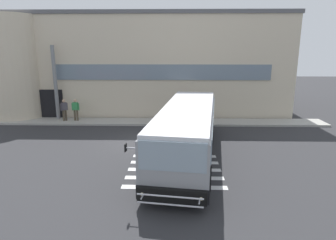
# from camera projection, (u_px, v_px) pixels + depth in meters

# --- Properties ---
(ground_plane) EXTENTS (80.00, 90.00, 0.02)m
(ground_plane) POSITION_uv_depth(u_px,v_px,m) (142.00, 142.00, 17.86)
(ground_plane) COLOR #2B2B2D
(ground_plane) RESTS_ON ground
(bay_paint_stripes) EXTENTS (4.40, 3.96, 0.01)m
(bay_paint_stripes) POSITION_uv_depth(u_px,v_px,m) (174.00, 170.00, 13.74)
(bay_paint_stripes) COLOR silver
(bay_paint_stripes) RESTS_ON ground
(terminal_building) EXTENTS (24.74, 13.80, 8.46)m
(terminal_building) POSITION_uv_depth(u_px,v_px,m) (147.00, 63.00, 28.18)
(terminal_building) COLOR beige
(terminal_building) RESTS_ON ground
(boarding_curb) EXTENTS (26.94, 2.00, 0.15)m
(boarding_curb) POSITION_uv_depth(u_px,v_px,m) (149.00, 122.00, 22.51)
(boarding_curb) COLOR #9E9B93
(boarding_curb) RESTS_ON ground
(entry_support_column) EXTENTS (0.28, 0.28, 5.72)m
(entry_support_column) POSITION_uv_depth(u_px,v_px,m) (55.00, 83.00, 22.56)
(entry_support_column) COLOR slate
(entry_support_column) RESTS_ON boarding_curb
(bus_main_foreground) EXTENTS (4.48, 11.62, 2.70)m
(bus_main_foreground) POSITION_uv_depth(u_px,v_px,m) (187.00, 132.00, 15.12)
(bus_main_foreground) COLOR gray
(bus_main_foreground) RESTS_ON ground
(passenger_near_column) EXTENTS (0.43, 0.46, 1.68)m
(passenger_near_column) POSITION_uv_depth(u_px,v_px,m) (64.00, 109.00, 22.31)
(passenger_near_column) COLOR #4C4233
(passenger_near_column) RESTS_ON boarding_curb
(passenger_by_doorway) EXTENTS (0.59, 0.24, 1.68)m
(passenger_by_doorway) POSITION_uv_depth(u_px,v_px,m) (76.00, 109.00, 22.39)
(passenger_by_doorway) COLOR #4C4233
(passenger_by_doorway) RESTS_ON boarding_curb
(safety_bollard_yellow) EXTENTS (0.18, 0.18, 0.90)m
(safety_bollard_yellow) POSITION_uv_depth(u_px,v_px,m) (194.00, 121.00, 21.17)
(safety_bollard_yellow) COLOR yellow
(safety_bollard_yellow) RESTS_ON ground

